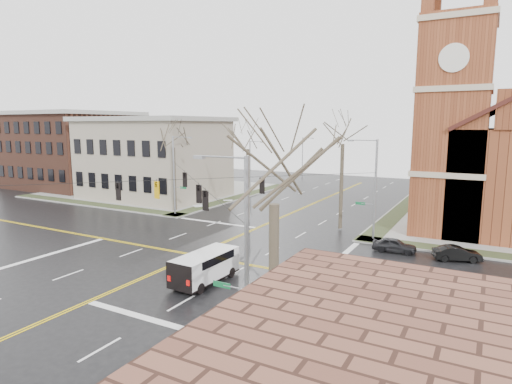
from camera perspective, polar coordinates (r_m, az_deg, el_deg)
The scene contains 19 objects.
ground at distance 35.23m, azimuth -8.13°, elevation -8.33°, with size 120.00×120.00×0.00m, color black.
sidewalks at distance 35.21m, azimuth -8.14°, elevation -8.21°, with size 80.00×80.00×0.17m.
road_markings at distance 35.23m, azimuth -8.13°, elevation -8.32°, with size 100.00×100.00×0.01m.
civic_building_a at distance 63.32m, azimuth -13.33°, elevation 4.26°, with size 18.00×14.00×11.00m, color gray.
civic_building_b at distance 79.32m, azimuth -23.19°, elevation 5.04°, with size 18.00×16.00×12.00m, color brown.
signal_pole_ne at distance 39.73m, azimuth 15.37°, elevation 0.72°, with size 2.75×0.22×9.00m.
signal_pole_nw at distance 50.01m, azimuth -10.73°, elevation 2.52°, with size 2.75×0.22×9.00m.
signal_pole_se at distance 18.59m, azimuth -1.74°, elevation -8.12°, with size 2.75×0.22×9.00m.
span_wires at distance 33.92m, azimuth -8.36°, elevation 1.72°, with size 23.02×23.02×0.03m.
traffic_signals at distance 33.50m, azimuth -9.02°, elevation 0.32°, with size 8.21×8.26×1.30m.
streetlight_north_a at distance 63.25m, azimuth -0.69°, elevation 3.55°, with size 2.30×0.20×8.00m.
streetlight_north_b at distance 81.19m, azimuth 6.30°, elevation 4.69°, with size 2.30×0.20×8.00m.
cargo_van at distance 29.12m, azimuth -6.54°, elevation -9.58°, with size 2.27×5.36×2.00m.
parked_car_a at distance 37.32m, azimuth 17.96°, elevation -6.75°, with size 1.41×3.50×1.19m, color black.
parked_car_b at distance 36.78m, azimuth 25.22°, elevation -7.43°, with size 1.23×3.51×1.16m, color black.
tree_nw_far at distance 52.03m, azimuth -10.95°, elevation 6.39°, with size 4.00×4.00×11.38m.
tree_nw_near at distance 46.51m, azimuth -1.12°, elevation 6.36°, with size 4.00×4.00×11.49m.
tree_ne at distance 42.64m, azimuth 11.50°, elevation 7.05°, with size 4.00×4.00×12.63m.
tree_se at distance 14.62m, azimuth 2.46°, elevation 0.30°, with size 4.00×4.00×11.34m.
Camera 1 is at (20.38, -26.79, 10.40)m, focal length 30.00 mm.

